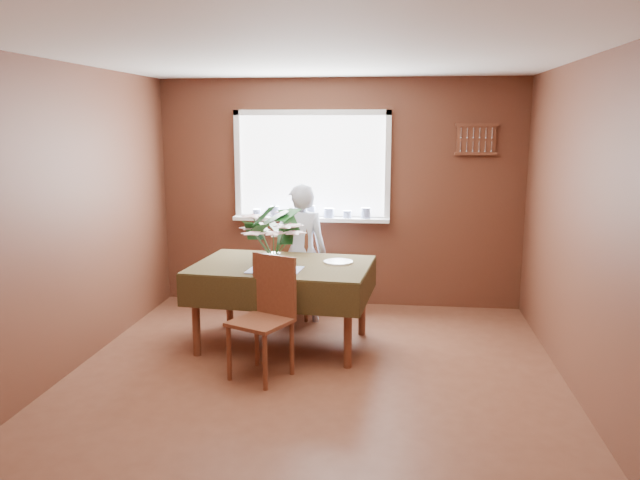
# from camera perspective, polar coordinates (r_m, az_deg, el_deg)

# --- Properties ---
(floor) EXTENTS (4.50, 4.50, 0.00)m
(floor) POSITION_cam_1_polar(r_m,az_deg,el_deg) (5.05, -0.80, -12.98)
(floor) COLOR #5A2F1F
(floor) RESTS_ON ground
(ceiling) EXTENTS (4.50, 4.50, 0.00)m
(ceiling) POSITION_cam_1_polar(r_m,az_deg,el_deg) (4.64, -0.88, 16.56)
(ceiling) COLOR white
(ceiling) RESTS_ON wall_back
(wall_back) EXTENTS (4.00, 0.00, 4.00)m
(wall_back) POSITION_cam_1_polar(r_m,az_deg,el_deg) (6.90, 1.76, 4.25)
(wall_back) COLOR brown
(wall_back) RESTS_ON floor
(wall_front) EXTENTS (4.00, 0.00, 4.00)m
(wall_front) POSITION_cam_1_polar(r_m,az_deg,el_deg) (2.53, -7.95, -7.30)
(wall_front) COLOR brown
(wall_front) RESTS_ON floor
(wall_left) EXTENTS (0.00, 4.50, 4.50)m
(wall_left) POSITION_cam_1_polar(r_m,az_deg,el_deg) (5.34, -22.62, 1.51)
(wall_left) COLOR brown
(wall_left) RESTS_ON floor
(wall_right) EXTENTS (0.00, 4.50, 4.50)m
(wall_right) POSITION_cam_1_polar(r_m,az_deg,el_deg) (4.83, 23.35, 0.57)
(wall_right) COLOR brown
(wall_right) RESTS_ON floor
(window_assembly) EXTENTS (1.72, 0.20, 1.22)m
(window_assembly) POSITION_cam_1_polar(r_m,az_deg,el_deg) (6.87, -0.76, 5.01)
(window_assembly) COLOR white
(window_assembly) RESTS_ON wall_back
(spoon_rack) EXTENTS (0.44, 0.05, 0.33)m
(spoon_rack) POSITION_cam_1_polar(r_m,az_deg,el_deg) (6.84, 14.10, 8.92)
(spoon_rack) COLOR brown
(spoon_rack) RESTS_ON wall_back
(dining_table) EXTENTS (1.66, 1.20, 0.77)m
(dining_table) POSITION_cam_1_polar(r_m,az_deg,el_deg) (5.67, -3.45, -3.11)
(dining_table) COLOR brown
(dining_table) RESTS_ON floor
(chair_far) EXTENTS (0.56, 0.56, 1.00)m
(chair_far) POSITION_cam_1_polar(r_m,az_deg,el_deg) (6.52, -2.29, -2.45)
(chair_far) COLOR brown
(chair_far) RESTS_ON floor
(chair_near) EXTENTS (0.56, 0.56, 0.98)m
(chair_near) POSITION_cam_1_polar(r_m,az_deg,el_deg) (5.07, -4.92, -6.51)
(chair_near) COLOR brown
(chair_near) RESTS_ON floor
(seated_woman) EXTENTS (0.56, 0.41, 1.43)m
(seated_woman) POSITION_cam_1_polar(r_m,az_deg,el_deg) (6.35, -1.72, -1.21)
(seated_woman) COLOR white
(seated_woman) RESTS_ON floor
(flower_bouquet) EXTENTS (0.58, 0.58, 0.50)m
(flower_bouquet) POSITION_cam_1_polar(r_m,az_deg,el_deg) (5.40, -4.28, 0.69)
(flower_bouquet) COLOR white
(flower_bouquet) RESTS_ON dining_table
(side_plate) EXTENTS (0.27, 0.27, 0.01)m
(side_plate) POSITION_cam_1_polar(r_m,az_deg,el_deg) (5.70, 1.69, -2.01)
(side_plate) COLOR white
(side_plate) RESTS_ON dining_table
(table_knife) EXTENTS (0.07, 0.21, 0.00)m
(table_knife) POSITION_cam_1_polar(r_m,az_deg,el_deg) (5.40, -2.69, -2.71)
(table_knife) COLOR silver
(table_knife) RESTS_ON dining_table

